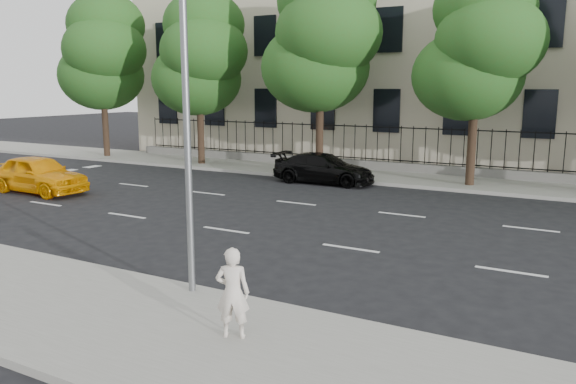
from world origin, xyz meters
name	(u,v)px	position (x,y,z in m)	size (l,w,h in m)	color
ground	(171,251)	(0.00, 0.00, 0.00)	(120.00, 120.00, 0.00)	black
near_sidewalk	(39,299)	(0.00, -4.00, 0.07)	(60.00, 4.00, 0.15)	gray
far_sidewalk	(364,175)	(0.00, 14.00, 0.07)	(60.00, 4.00, 0.15)	gray
lane_markings	(265,215)	(0.00, 4.75, 0.01)	(49.60, 4.62, 0.01)	silver
masonry_building	(423,3)	(0.00, 22.95, 9.02)	(34.60, 12.11, 18.50)	beige
iron_fence	(377,159)	(0.00, 15.70, 0.65)	(30.00, 0.50, 2.20)	slate
street_light	(201,39)	(2.50, -1.77, 5.15)	(0.25, 3.32, 8.05)	slate
tree_a	(104,53)	(-15.96, 13.36, 6.13)	(5.71, 5.31, 9.39)	#382619
tree_b	(201,55)	(-8.96, 13.36, 5.84)	(5.53, 5.12, 8.97)	#382619
tree_c	(323,38)	(-1.96, 13.36, 6.41)	(5.89, 5.50, 9.80)	#382619
tree_d	(479,46)	(5.04, 13.36, 5.84)	(5.34, 4.94, 8.84)	#382619
yellow_taxi	(38,174)	(-10.07, 3.88, 0.76)	(1.79, 4.45, 1.52)	#F49C05
black_sedan	(324,168)	(-0.94, 11.43, 0.66)	(1.85, 4.55, 1.32)	black
woman_near	(233,293)	(4.44, -3.69, 0.92)	(0.56, 0.37, 1.53)	beige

